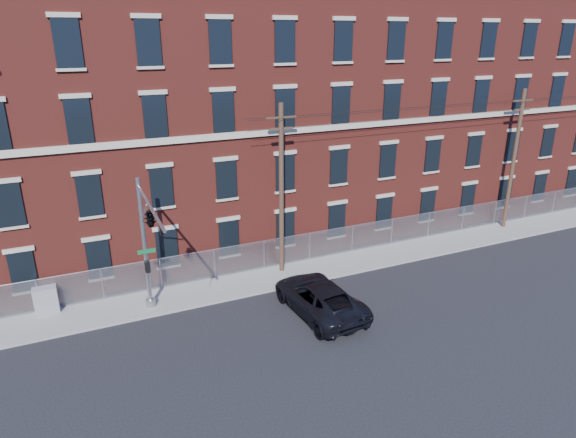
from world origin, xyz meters
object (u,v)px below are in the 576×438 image
at_px(traffic_signal_mast, 149,228).
at_px(pickup_truck, 319,297).
at_px(utility_pole_near, 281,188).
at_px(utility_cabinet, 46,300).

distance_m(traffic_signal_mast, pickup_truck, 9.27).
height_order(traffic_signal_mast, utility_pole_near, utility_pole_near).
bearing_deg(traffic_signal_mast, utility_cabinet, 142.42).
bearing_deg(utility_pole_near, traffic_signal_mast, -156.86).
xyz_separation_m(traffic_signal_mast, utility_pole_near, (8.00, 3.42, -0.05)).
distance_m(utility_pole_near, pickup_truck, 6.77).
relative_size(utility_pole_near, pickup_truck, 1.64).
bearing_deg(pickup_truck, utility_pole_near, -94.85).
height_order(traffic_signal_mast, pickup_truck, traffic_signal_mast).
height_order(pickup_truck, utility_cabinet, pickup_truck).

